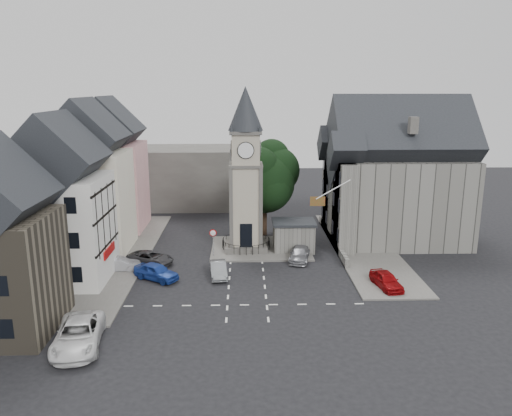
{
  "coord_description": "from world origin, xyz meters",
  "views": [
    {
      "loc": [
        -0.18,
        -40.65,
        16.18
      ],
      "look_at": [
        0.94,
        5.0,
        5.05
      ],
      "focal_mm": 35.0,
      "sensor_mm": 36.0,
      "label": 1
    }
  ],
  "objects_px": {
    "stone_shelter": "(294,236)",
    "car_east_red": "(386,280)",
    "pedestrian": "(361,244)",
    "clock_tower": "(246,171)",
    "car_west_blue": "(156,272)"
  },
  "relations": [
    {
      "from": "clock_tower",
      "to": "car_west_blue",
      "type": "relative_size",
      "value": 3.87
    },
    {
      "from": "clock_tower",
      "to": "stone_shelter",
      "type": "bearing_deg",
      "value": -5.84
    },
    {
      "from": "clock_tower",
      "to": "car_east_red",
      "type": "bearing_deg",
      "value": -42.28
    },
    {
      "from": "car_east_red",
      "to": "pedestrian",
      "type": "xyz_separation_m",
      "value": [
        0.0,
        9.0,
        0.25
      ]
    },
    {
      "from": "clock_tower",
      "to": "car_west_blue",
      "type": "height_order",
      "value": "clock_tower"
    },
    {
      "from": "stone_shelter",
      "to": "pedestrian",
      "type": "relative_size",
      "value": 2.29
    },
    {
      "from": "pedestrian",
      "to": "clock_tower",
      "type": "bearing_deg",
      "value": -28.28
    },
    {
      "from": "clock_tower",
      "to": "stone_shelter",
      "type": "height_order",
      "value": "clock_tower"
    },
    {
      "from": "car_east_red",
      "to": "pedestrian",
      "type": "distance_m",
      "value": 9.01
    },
    {
      "from": "stone_shelter",
      "to": "car_west_blue",
      "type": "xyz_separation_m",
      "value": [
        -12.58,
        -7.62,
        -0.83
      ]
    },
    {
      "from": "car_east_red",
      "to": "stone_shelter",
      "type": "bearing_deg",
      "value": 113.88
    },
    {
      "from": "pedestrian",
      "to": "stone_shelter",
      "type": "bearing_deg",
      "value": -29.25
    },
    {
      "from": "pedestrian",
      "to": "car_east_red",
      "type": "bearing_deg",
      "value": 68.92
    },
    {
      "from": "car_west_blue",
      "to": "pedestrian",
      "type": "height_order",
      "value": "pedestrian"
    },
    {
      "from": "stone_shelter",
      "to": "car_east_red",
      "type": "distance_m",
      "value": 12.04
    }
  ]
}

